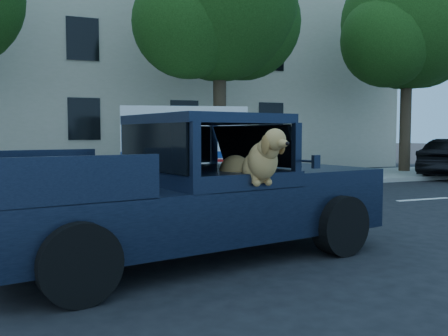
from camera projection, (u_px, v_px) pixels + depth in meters
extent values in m
plane|color=black|center=(134.00, 265.00, 6.28)|extent=(120.00, 120.00, 0.00)
cube|color=gray|center=(68.00, 187.00, 14.77)|extent=(60.00, 4.00, 0.15)
cylinder|color=#332619|center=(220.00, 117.00, 16.88)|extent=(0.44, 0.44, 4.40)
sphere|color=black|center=(220.00, 3.00, 16.61)|extent=(5.20, 5.20, 5.20)
sphere|color=black|center=(188.00, 22.00, 15.94)|extent=(3.60, 3.60, 3.60)
sphere|color=black|center=(243.00, 22.00, 17.30)|extent=(4.00, 4.00, 4.00)
cylinder|color=#332619|center=(405.00, 120.00, 19.91)|extent=(0.44, 0.44, 4.40)
sphere|color=black|center=(408.00, 23.00, 19.64)|extent=(5.20, 5.20, 5.20)
sphere|color=black|center=(388.00, 40.00, 18.97)|extent=(3.60, 3.60, 3.60)
sphere|color=black|center=(421.00, 39.00, 20.33)|extent=(4.00, 4.00, 4.00)
cube|color=beige|center=(121.00, 70.00, 22.33)|extent=(26.00, 6.00, 9.00)
cube|color=black|center=(188.00, 210.00, 6.60)|extent=(5.61, 3.04, 0.67)
cube|color=black|center=(296.00, 172.00, 7.62)|extent=(1.90, 2.30, 0.16)
cube|color=black|center=(204.00, 120.00, 6.66)|extent=(1.94, 2.23, 0.12)
cube|color=black|center=(254.00, 145.00, 7.14)|extent=(0.60, 1.77, 0.58)
cube|color=black|center=(236.00, 196.00, 6.46)|extent=(0.66, 0.66, 0.39)
cube|color=black|center=(316.00, 162.00, 6.09)|extent=(0.11, 0.07, 0.16)
cube|color=silver|center=(196.00, 169.00, 15.05)|extent=(4.73, 2.89, 0.52)
cube|color=silver|center=(182.00, 134.00, 14.91)|extent=(3.91, 2.71, 1.57)
cube|color=silver|center=(252.00, 148.00, 15.31)|extent=(1.34, 2.10, 0.73)
cube|color=navy|center=(186.00, 155.00, 13.96)|extent=(3.49, 0.78, 0.19)
cube|color=#9E0F0F|center=(186.00, 161.00, 13.97)|extent=(3.49, 0.78, 0.07)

